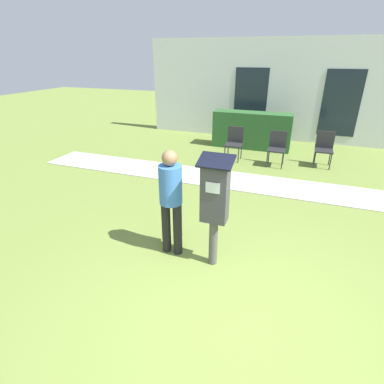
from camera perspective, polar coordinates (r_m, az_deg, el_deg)
name	(u,v)px	position (r m, az deg, el deg)	size (l,w,h in m)	color
ground_plane	(235,325)	(3.64, 8.27, -23.79)	(40.00, 40.00, 0.00)	olive
sidewalk	(275,186)	(6.98, 15.54, 1.11)	(12.00, 1.10, 0.02)	#B7B2A8
building_facade	(295,91)	(10.76, 19.03, 17.66)	(10.00, 0.26, 3.20)	silver
parking_meter	(215,199)	(3.86, 4.35, -1.29)	(0.44, 0.31, 1.59)	#4C4C4C
person_standing	(171,196)	(4.15, -4.06, -0.72)	(0.32, 0.32, 1.58)	black
outdoor_chair_left	(234,141)	(8.46, 8.10, 9.66)	(0.44, 0.44, 0.90)	#262628
outdoor_chair_middle	(277,146)	(8.21, 15.91, 8.49)	(0.44, 0.44, 0.90)	#262628
outdoor_chair_right	(324,146)	(8.57, 23.89, 7.97)	(0.44, 0.44, 0.90)	#262628
hedge_row	(252,130)	(9.64, 11.30, 11.45)	(2.37, 0.60, 1.10)	#285628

